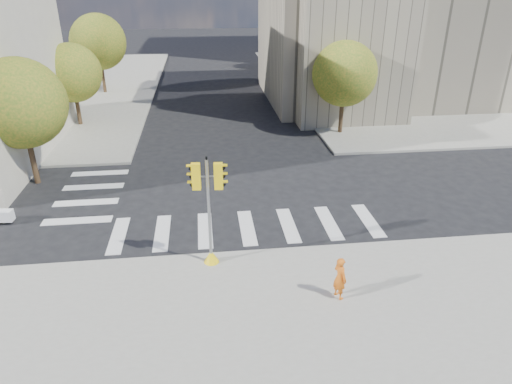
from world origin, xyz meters
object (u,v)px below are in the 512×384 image
Objects in this scene: traffic_signal at (210,221)px; photographer at (340,278)px; lamp_near at (336,56)px; lamp_far at (297,33)px.

traffic_signal reaches higher than photographer.
lamp_far is (0.00, 14.00, 0.00)m from lamp_near.
lamp_near is 22.21m from photographer.
photographer is at bearing -26.93° from traffic_signal.
lamp_near is 14.00m from lamp_far.
lamp_far is at bearing 78.23° from traffic_signal.
lamp_near is 5.36× the size of photographer.
traffic_signal is at bearing 35.35° from photographer.
traffic_signal is (-9.70, -18.63, -2.67)m from lamp_near.
lamp_far is 34.15m from traffic_signal.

